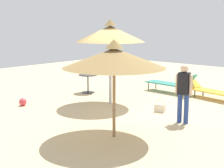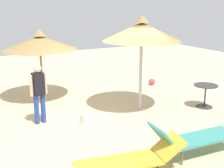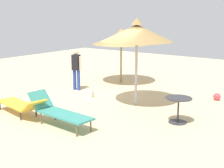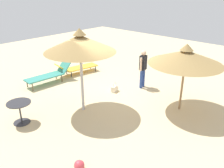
% 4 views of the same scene
% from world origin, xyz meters
% --- Properties ---
extents(ground, '(24.00, 24.00, 0.10)m').
position_xyz_m(ground, '(0.00, 0.00, -0.05)').
color(ground, beige).
extents(parasol_umbrella_center, '(2.43, 2.43, 2.36)m').
position_xyz_m(parasol_umbrella_center, '(2.40, 1.40, 1.92)').
color(parasol_umbrella_center, olive).
rests_on(parasol_umbrella_center, ground).
extents(parasol_umbrella_near_left, '(2.31, 2.31, 2.85)m').
position_xyz_m(parasol_umbrella_near_left, '(-0.07, -0.94, 2.37)').
color(parasol_umbrella_near_left, '#B2B2B7').
rests_on(parasol_umbrella_near_left, ground).
extents(lounge_chair_edge, '(0.95, 2.17, 0.65)m').
position_xyz_m(lounge_chair_edge, '(-3.06, 1.22, 0.33)').
color(lounge_chair_edge, gold).
rests_on(lounge_chair_edge, ground).
extents(lounge_chair_front, '(0.73, 2.11, 0.83)m').
position_xyz_m(lounge_chair_front, '(-3.02, -0.34, 0.40)').
color(lounge_chair_front, teal).
rests_on(lounge_chair_front, ground).
extents(person_standing_far_left, '(0.26, 0.48, 1.63)m').
position_xyz_m(person_standing_far_left, '(0.28, 2.06, 0.93)').
color(person_standing_far_left, navy).
rests_on(person_standing_far_left, ground).
extents(handbag, '(0.23, 0.35, 0.40)m').
position_xyz_m(handbag, '(-0.28, 0.94, 0.13)').
color(handbag, beige).
rests_on(handbag, ground).
extents(side_table_round, '(0.74, 0.74, 0.72)m').
position_xyz_m(side_table_round, '(-0.87, -2.85, 0.50)').
color(side_table_round, '#2D2D33').
rests_on(side_table_round, ground).
extents(beach_ball, '(0.25, 0.25, 0.25)m').
position_xyz_m(beach_ball, '(2.09, -2.94, 0.13)').
color(beach_ball, '#D83F4C').
rests_on(beach_ball, ground).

